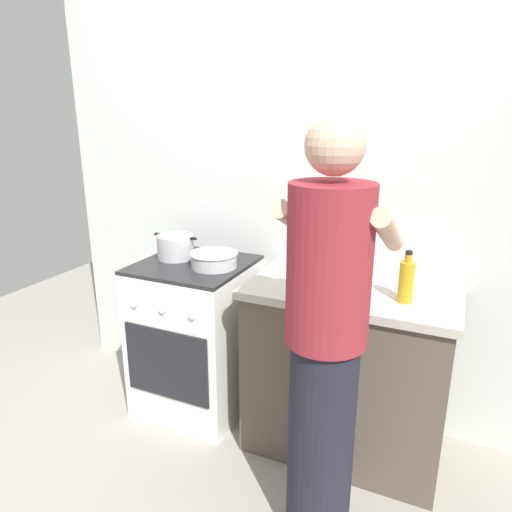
{
  "coord_description": "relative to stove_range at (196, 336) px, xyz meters",
  "views": [
    {
      "loc": [
        0.99,
        -1.94,
        1.69
      ],
      "look_at": [
        0.05,
        0.12,
        1.0
      ],
      "focal_mm": 32.39,
      "sensor_mm": 36.0,
      "label": 1
    }
  ],
  "objects": [
    {
      "name": "back_wall",
      "position": [
        0.55,
        0.35,
        0.8
      ],
      "size": [
        3.2,
        0.1,
        2.5
      ],
      "color": "silver",
      "rests_on": "ground"
    },
    {
      "name": "pot",
      "position": [
        -0.14,
        0.04,
        0.52
      ],
      "size": [
        0.28,
        0.21,
        0.14
      ],
      "color": "#B2B2B7",
      "rests_on": "stove_range"
    },
    {
      "name": "ground",
      "position": [
        0.35,
        -0.15,
        -0.45
      ],
      "size": [
        6.0,
        6.0,
        0.0
      ],
      "primitive_type": "plane",
      "color": "gray"
    },
    {
      "name": "mixing_bowl",
      "position": [
        0.14,
        -0.01,
        0.5
      ],
      "size": [
        0.26,
        0.26,
        0.08
      ],
      "color": "#B7B7BC",
      "rests_on": "stove_range"
    },
    {
      "name": "person",
      "position": [
        0.94,
        -0.59,
        0.41
      ],
      "size": [
        0.41,
        0.5,
        1.7
      ],
      "color": "black",
      "rests_on": "ground"
    },
    {
      "name": "stove_range",
      "position": [
        0.0,
        0.0,
        0.0
      ],
      "size": [
        0.6,
        0.62,
        0.9
      ],
      "color": "white",
      "rests_on": "ground"
    },
    {
      "name": "oil_bottle",
      "position": [
        1.15,
        -0.09,
        0.55
      ],
      "size": [
        0.07,
        0.07,
        0.24
      ],
      "color": "gold",
      "rests_on": "countertop"
    },
    {
      "name": "countertop",
      "position": [
        0.9,
        0.0,
        0.0
      ],
      "size": [
        1.0,
        0.6,
        0.9
      ],
      "color": "brown",
      "rests_on": "ground"
    },
    {
      "name": "spice_bottle",
      "position": [
        0.92,
        -0.01,
        0.49
      ],
      "size": [
        0.04,
        0.04,
        0.08
      ],
      "color": "silver",
      "rests_on": "countertop"
    },
    {
      "name": "utensil_crock",
      "position": [
        0.7,
        0.17,
        0.54
      ],
      "size": [
        0.1,
        0.1,
        0.29
      ],
      "color": "silver",
      "rests_on": "countertop"
    }
  ]
}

